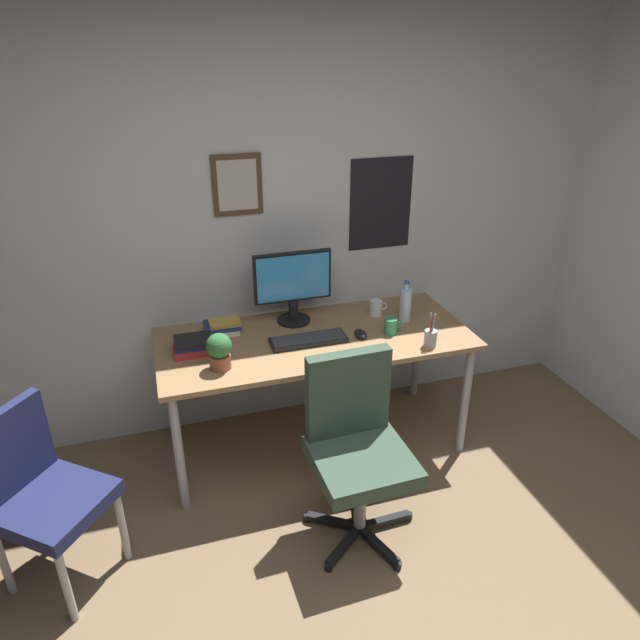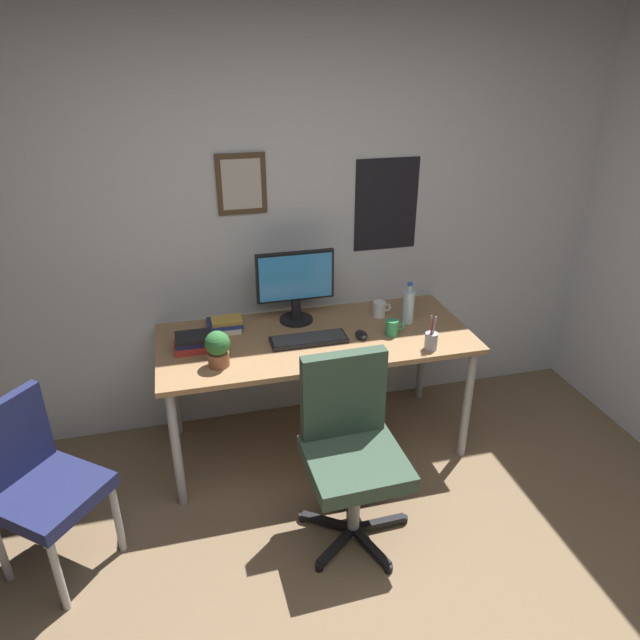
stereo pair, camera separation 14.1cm
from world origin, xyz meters
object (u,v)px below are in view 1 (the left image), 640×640
Objects in this scene: pen_cup at (431,337)px; book_stack_left at (223,326)px; keyboard at (309,340)px; monitor at (293,284)px; coffee_mug_far at (376,308)px; office_chair at (356,440)px; potted_plant at (219,350)px; side_chair at (39,489)px; coffee_mug_near at (391,326)px; book_stack_right at (192,345)px; computer_mouse at (360,334)px; water_bottle at (405,304)px.

book_stack_left is (-1.06, 0.52, -0.02)m from pen_cup.
keyboard is 0.67m from pen_cup.
monitor reaches higher than coffee_mug_far.
potted_plant is at bearing 138.62° from office_chair.
office_chair is 1.03m from monitor.
side_chair is 2.03× the size of keyboard.
coffee_mug_near is 0.25m from pen_cup.
coffee_mug_near is at bearing -5.71° from book_stack_right.
book_stack_left is at bearing 158.01° from computer_mouse.
monitor is 0.55m from coffee_mug_far.
potted_plant is (-0.81, -0.11, 0.09)m from computer_mouse.
coffee_mug_near is 0.56× the size of pen_cup.
potted_plant is at bearing 174.67° from pen_cup.
coffee_mug_near is 0.55× the size of book_stack_left.
monitor is at bearing 30.12° from side_chair.
keyboard is 2.13× the size of book_stack_left.
computer_mouse reaches higher than keyboard.
potted_plant is at bearing -164.89° from keyboard.
office_chair is at bearing -61.60° from book_stack_left.
office_chair is 1.06m from book_stack_left.
coffee_mug_far is 0.56× the size of book_stack_right.
computer_mouse is 0.31m from coffee_mug_far.
coffee_mug_near is at bearing 14.31° from side_chair.
book_stack_right is (-0.19, -0.20, 0.01)m from book_stack_left.
office_chair is at bearing -85.87° from monitor.
office_chair is at bearing -125.42° from coffee_mug_near.
monitor is at bearing 172.61° from coffee_mug_far.
potted_plant is 0.98× the size of pen_cup.
book_stack_right is (-0.63, 0.07, 0.03)m from keyboard.
office_chair reaches higher than coffee_mug_near.
potted_plant is (-0.57, 0.50, 0.33)m from office_chair.
coffee_mug_far is 0.93m from book_stack_left.
book_stack_left is (0.95, 0.78, 0.28)m from side_chair.
water_bottle is 1.26× the size of pen_cup.
water_bottle reaches higher than side_chair.
side_chair is 1.00m from book_stack_right.
water_bottle is 0.34m from pen_cup.
pen_cup reaches higher than coffee_mug_near.
pen_cup is at bearing 34.50° from office_chair.
pen_cup is at bearing -25.86° from book_stack_left.
potted_plant is 0.42m from book_stack_left.
keyboard is 0.51m from book_stack_left.
coffee_mug_far is (0.01, 0.25, 0.00)m from coffee_mug_near.
book_stack_right is (-0.12, 0.21, -0.06)m from potted_plant.
water_bottle is 1.29× the size of potted_plant.
pen_cup is at bearing -14.18° from book_stack_right.
potted_plant is (0.87, 0.37, 0.36)m from side_chair.
coffee_mug_near is at bearing -92.98° from coffee_mug_far.
monitor reaches higher than pen_cup.
water_bottle is (0.33, 0.12, 0.09)m from computer_mouse.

